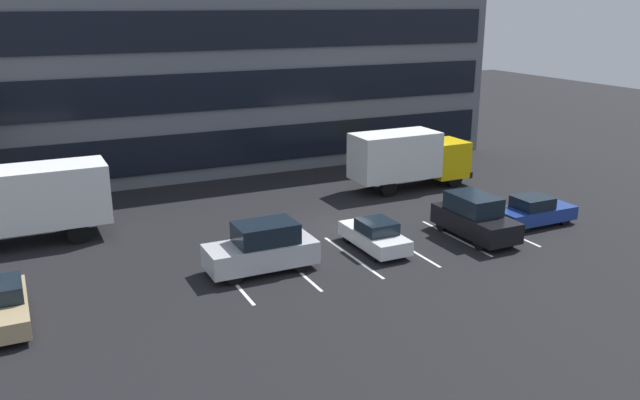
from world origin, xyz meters
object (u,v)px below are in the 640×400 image
suv_black (475,217)px  suv_silver (262,248)px  box_truck_yellow (408,157)px  box_truck_white (25,201)px  sedan_white (375,235)px  sedan_navy (534,211)px  sedan_tan (0,306)px

suv_black → suv_silver: bearing=177.0°
box_truck_yellow → box_truck_white: box_truck_white is taller
suv_black → sedan_white: 5.14m
sedan_navy → suv_black: bearing=-177.6°
sedan_white → suv_silver: suv_silver is taller
box_truck_white → sedan_navy: bearing=-19.6°
sedan_white → box_truck_yellow: bearing=49.0°
sedan_tan → sedan_white: (15.40, 0.67, -0.04)m
suv_silver → sedan_navy: bearing=-1.6°
box_truck_yellow → sedan_navy: bearing=-76.8°
suv_silver → sedan_tan: bearing=-176.7°
sedan_tan → sedan_navy: sedan_tan is taller
box_truck_yellow → sedan_white: 10.71m
sedan_white → suv_black: bearing=-7.4°
box_truck_yellow → sedan_navy: (2.00, -8.53, -1.25)m
box_truck_yellow → sedan_navy: size_ratio=1.80×
suv_black → sedan_navy: suv_black is taller
box_truck_yellow → sedan_tan: (-22.38, -8.70, -1.24)m
box_truck_white → suv_silver: size_ratio=1.68×
suv_black → sedan_white: size_ratio=1.15×
sedan_tan → suv_silver: (9.92, 0.57, 0.29)m
sedan_tan → sedan_white: bearing=2.5°
box_truck_white → sedan_tan: 8.60m
suv_black → sedan_white: bearing=172.6°
box_truck_yellow → box_truck_white: 21.06m
box_truck_yellow → suv_black: 8.95m
suv_black → sedan_navy: size_ratio=1.10×
sedan_navy → sedan_white: bearing=176.8°
suv_silver → box_truck_white: bearing=137.7°
sedan_tan → box_truck_white: bearing=81.1°
box_truck_white → box_truck_yellow: bearing=0.8°
sedan_tan → sedan_navy: 24.37m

